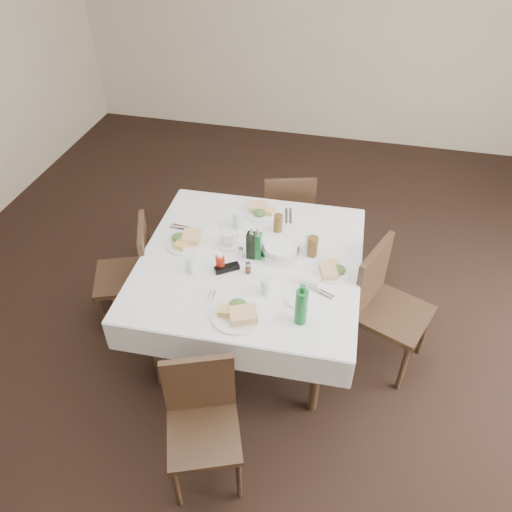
% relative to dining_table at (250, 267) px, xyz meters
% --- Properties ---
extents(ground_plane, '(7.00, 7.00, 0.00)m').
position_rel_dining_table_xyz_m(ground_plane, '(0.19, -0.15, -0.69)').
color(ground_plane, black).
extents(room_shell, '(6.04, 7.04, 2.80)m').
position_rel_dining_table_xyz_m(room_shell, '(0.19, -0.15, 1.02)').
color(room_shell, beige).
rests_on(room_shell, ground).
extents(dining_table, '(1.47, 1.47, 0.76)m').
position_rel_dining_table_xyz_m(dining_table, '(0.00, 0.00, 0.00)').
color(dining_table, black).
rests_on(dining_table, ground).
extents(chair_north, '(0.50, 0.50, 0.85)m').
position_rel_dining_table_xyz_m(chair_north, '(0.08, 0.98, -0.20)').
color(chair_north, black).
rests_on(chair_north, ground).
extents(chair_south, '(0.50, 0.50, 0.82)m').
position_rel_dining_table_xyz_m(chair_south, '(-0.03, -0.99, -0.22)').
color(chair_south, black).
rests_on(chair_south, ground).
extents(chair_east, '(0.57, 0.57, 0.92)m').
position_rel_dining_table_xyz_m(chair_east, '(0.89, 0.06, -0.16)').
color(chair_east, black).
rests_on(chair_east, ground).
extents(chair_west, '(0.52, 0.52, 0.86)m').
position_rel_dining_table_xyz_m(chair_west, '(-0.87, 0.01, -0.20)').
color(chair_west, black).
rests_on(chair_west, ground).
extents(meal_north, '(0.25, 0.25, 0.06)m').
position_rel_dining_table_xyz_m(meal_north, '(-0.05, 0.52, 0.10)').
color(meal_north, white).
rests_on(meal_north, dining_table).
extents(meal_south, '(0.30, 0.30, 0.06)m').
position_rel_dining_table_xyz_m(meal_south, '(0.05, -0.51, 0.10)').
color(meal_south, white).
rests_on(meal_south, dining_table).
extents(meal_east, '(0.24, 0.24, 0.05)m').
position_rel_dining_table_xyz_m(meal_east, '(0.53, -0.01, 0.10)').
color(meal_east, white).
rests_on(meal_east, dining_table).
extents(meal_west, '(0.28, 0.28, 0.06)m').
position_rel_dining_table_xyz_m(meal_west, '(-0.46, 0.06, 0.10)').
color(meal_west, white).
rests_on(meal_west, dining_table).
extents(side_plate_a, '(0.17, 0.17, 0.01)m').
position_rel_dining_table_xyz_m(side_plate_a, '(-0.21, 0.31, 0.08)').
color(side_plate_a, white).
rests_on(side_plate_a, dining_table).
extents(side_plate_b, '(0.15, 0.15, 0.01)m').
position_rel_dining_table_xyz_m(side_plate_b, '(0.36, -0.30, 0.08)').
color(side_plate_b, white).
rests_on(side_plate_b, dining_table).
extents(water_n, '(0.08, 0.08, 0.14)m').
position_rel_dining_table_xyz_m(water_n, '(-0.16, 0.30, 0.14)').
color(water_n, silver).
rests_on(water_n, dining_table).
extents(water_s, '(0.06, 0.06, 0.12)m').
position_rel_dining_table_xyz_m(water_s, '(0.17, -0.29, 0.13)').
color(water_s, silver).
rests_on(water_s, dining_table).
extents(water_e, '(0.07, 0.07, 0.12)m').
position_rel_dining_table_xyz_m(water_e, '(0.36, 0.19, 0.14)').
color(water_e, silver).
rests_on(water_e, dining_table).
extents(water_w, '(0.06, 0.06, 0.12)m').
position_rel_dining_table_xyz_m(water_w, '(-0.33, -0.20, 0.13)').
color(water_w, silver).
rests_on(water_w, dining_table).
extents(iced_tea_a, '(0.06, 0.06, 0.13)m').
position_rel_dining_table_xyz_m(iced_tea_a, '(0.11, 0.34, 0.14)').
color(iced_tea_a, brown).
rests_on(iced_tea_a, dining_table).
extents(iced_tea_b, '(0.07, 0.07, 0.14)m').
position_rel_dining_table_xyz_m(iced_tea_b, '(0.38, 0.13, 0.15)').
color(iced_tea_b, brown).
rests_on(iced_tea_b, dining_table).
extents(bread_basket, '(0.25, 0.25, 0.08)m').
position_rel_dining_table_xyz_m(bread_basket, '(0.18, 0.09, 0.11)').
color(bread_basket, silver).
rests_on(bread_basket, dining_table).
extents(oil_cruet_dark, '(0.06, 0.06, 0.24)m').
position_rel_dining_table_xyz_m(oil_cruet_dark, '(0.00, 0.02, 0.18)').
color(oil_cruet_dark, black).
rests_on(oil_cruet_dark, dining_table).
extents(oil_cruet_green, '(0.06, 0.06, 0.24)m').
position_rel_dining_table_xyz_m(oil_cruet_green, '(0.04, 0.03, 0.18)').
color(oil_cruet_green, '#156B2E').
rests_on(oil_cruet_green, dining_table).
extents(ketchup_bottle, '(0.06, 0.06, 0.13)m').
position_rel_dining_table_xyz_m(ketchup_bottle, '(-0.16, -0.14, 0.13)').
color(ketchup_bottle, '#B11A0A').
rests_on(ketchup_bottle, dining_table).
extents(salt_shaker, '(0.03, 0.03, 0.07)m').
position_rel_dining_table_xyz_m(salt_shaker, '(-0.07, 0.01, 0.11)').
color(salt_shaker, white).
rests_on(salt_shaker, dining_table).
extents(pepper_shaker, '(0.03, 0.03, 0.08)m').
position_rel_dining_table_xyz_m(pepper_shaker, '(0.02, -0.13, 0.11)').
color(pepper_shaker, '#46281B').
rests_on(pepper_shaker, dining_table).
extents(coffee_mug, '(0.14, 0.14, 0.10)m').
position_rel_dining_table_xyz_m(coffee_mug, '(-0.18, 0.11, 0.12)').
color(coffee_mug, white).
rests_on(coffee_mug, dining_table).
extents(sunglasses, '(0.16, 0.13, 0.03)m').
position_rel_dining_table_xyz_m(sunglasses, '(-0.12, -0.14, 0.09)').
color(sunglasses, black).
rests_on(sunglasses, dining_table).
extents(green_bottle, '(0.07, 0.07, 0.27)m').
position_rel_dining_table_xyz_m(green_bottle, '(0.40, -0.46, 0.19)').
color(green_bottle, '#156B2E').
rests_on(green_bottle, dining_table).
extents(sugar_caddy, '(0.11, 0.07, 0.05)m').
position_rel_dining_table_xyz_m(sugar_caddy, '(0.42, -0.16, 0.10)').
color(sugar_caddy, white).
rests_on(sugar_caddy, dining_table).
extents(cutlery_n, '(0.08, 0.20, 0.01)m').
position_rel_dining_table_xyz_m(cutlery_n, '(0.16, 0.52, 0.08)').
color(cutlery_n, silver).
rests_on(cutlery_n, dining_table).
extents(cutlery_s, '(0.05, 0.16, 0.01)m').
position_rel_dining_table_xyz_m(cutlery_s, '(-0.14, -0.42, 0.08)').
color(cutlery_s, silver).
rests_on(cutlery_s, dining_table).
extents(cutlery_e, '(0.17, 0.10, 0.01)m').
position_rel_dining_table_xyz_m(cutlery_e, '(0.49, -0.21, 0.08)').
color(cutlery_e, silver).
rests_on(cutlery_e, dining_table).
extents(cutlery_w, '(0.21, 0.07, 0.01)m').
position_rel_dining_table_xyz_m(cutlery_w, '(-0.53, 0.21, 0.08)').
color(cutlery_w, silver).
rests_on(cutlery_w, dining_table).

